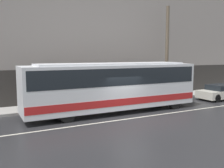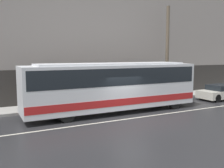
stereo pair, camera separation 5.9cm
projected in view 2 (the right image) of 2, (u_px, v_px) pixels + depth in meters
The scene contains 7 objects.
ground_plane at pixel (131, 119), 15.28m from camera, with size 60.00×60.00×0.00m, color #262628.
sidewalk at pixel (97, 103), 19.85m from camera, with size 60.00×2.38×0.18m.
building_facade at pixel (90, 31), 20.36m from camera, with size 60.00×0.35×12.10m.
lane_stripe at pixel (131, 118), 15.28m from camera, with size 54.00×0.14×0.01m.
transit_bus at pixel (113, 85), 16.85m from camera, with size 12.04×2.62×3.34m.
sedan_white_front at pixel (221, 92), 21.88m from camera, with size 4.36×1.90×1.30m.
utility_pole_near at pixel (167, 52), 21.92m from camera, with size 0.30×0.30×7.91m.
Camera 2 is at (-7.88, -12.73, 3.87)m, focal length 40.00 mm.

